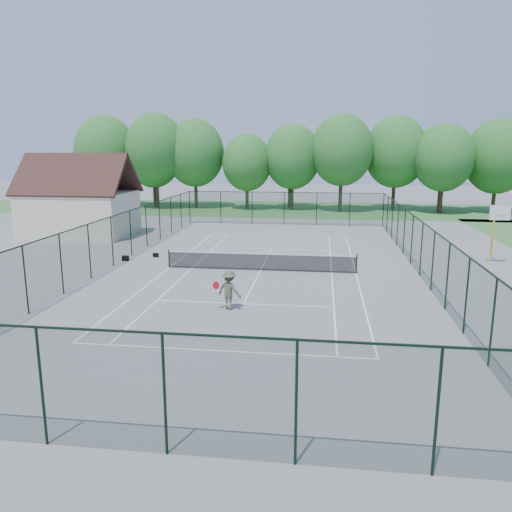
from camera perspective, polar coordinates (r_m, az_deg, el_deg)
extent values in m
plane|color=gray|center=(29.14, 0.51, -1.67)|extent=(140.00, 140.00, 0.00)
cube|color=#45803C|center=(58.60, 4.11, 5.37)|extent=(80.00, 16.00, 0.01)
cube|color=white|center=(40.72, 2.55, 2.34)|extent=(10.97, 0.08, 0.01)
cube|color=white|center=(17.98, -4.19, -10.74)|extent=(10.97, 0.08, 0.01)
cube|color=white|center=(35.35, 1.78, 0.82)|extent=(8.23, 0.08, 0.01)
cube|color=white|center=(23.04, -1.43, -5.46)|extent=(8.23, 0.08, 0.01)
cube|color=white|center=(29.01, 11.34, -1.97)|extent=(0.08, 23.77, 0.01)
cube|color=white|center=(30.28, -9.85, -1.31)|extent=(0.08, 23.77, 0.01)
cube|color=white|center=(28.95, 8.63, -1.90)|extent=(0.08, 23.77, 0.01)
cube|color=white|center=(29.91, -7.34, -1.40)|extent=(0.08, 23.77, 0.01)
cube|color=white|center=(29.14, 0.51, -1.66)|extent=(0.08, 12.80, 0.01)
cylinder|color=black|center=(30.16, -9.91, -0.30)|extent=(0.08, 0.08, 1.10)
cylinder|color=black|center=(28.89, 11.41, -0.92)|extent=(0.08, 0.08, 1.10)
cube|color=black|center=(29.03, 0.52, -0.71)|extent=(11.00, 0.02, 0.96)
cube|color=white|center=(28.92, 0.52, 0.25)|extent=(11.00, 0.05, 0.07)
cube|color=#193C23|center=(46.53, 3.23, 5.44)|extent=(18.00, 0.02, 3.00)
cube|color=#193C23|center=(11.99, -10.40, -15.37)|extent=(18.00, 0.02, 3.00)
cube|color=#193C23|center=(29.15, 18.37, 0.72)|extent=(0.02, 36.00, 3.00)
cube|color=#193C23|center=(31.20, -16.13, 1.59)|extent=(0.02, 36.00, 3.00)
cube|color=black|center=(46.38, 3.25, 7.28)|extent=(18.00, 0.05, 0.05)
cube|color=black|center=(11.38, -10.70, -8.66)|extent=(18.00, 0.05, 0.05)
cube|color=black|center=(28.90, 18.57, 3.64)|extent=(0.05, 36.00, 0.05)
cube|color=black|center=(30.97, -16.29, 4.32)|extent=(0.05, 36.00, 0.05)
cube|color=#F2E5C8|center=(43.07, -19.45, 4.55)|extent=(8.00, 6.00, 3.50)
cube|color=#462921|center=(44.13, -18.87, 9.00)|extent=(8.60, 3.27, 3.27)
cube|color=#462921|center=(41.47, -20.71, 8.70)|extent=(8.60, 3.27, 3.27)
cylinder|color=#3C2E1C|center=(61.60, -11.51, 7.45)|extent=(0.40, 0.40, 4.20)
ellipsoid|color=#388333|center=(61.41, -11.66, 11.08)|extent=(6.40, 6.40, 7.40)
cylinder|color=#3C2E1C|center=(58.38, 4.14, 7.41)|extent=(0.40, 0.40, 4.20)
ellipsoid|color=#388333|center=(58.18, 4.20, 11.24)|extent=(6.40, 6.40, 7.40)
cylinder|color=#3C2E1C|center=(59.73, 20.26, 6.80)|extent=(0.40, 0.40, 4.20)
ellipsoid|color=#388333|center=(59.54, 20.54, 10.53)|extent=(6.40, 6.40, 7.40)
cylinder|color=yellow|center=(34.50, 25.43, 2.29)|extent=(0.12, 0.12, 3.50)
cube|color=yellow|center=(33.86, 25.91, 4.82)|extent=(0.08, 0.90, 0.08)
cube|color=white|center=(33.46, 26.12, 4.47)|extent=(1.20, 0.05, 0.90)
torus|color=#C95907|center=(33.26, 26.22, 4.16)|extent=(0.48, 0.48, 0.02)
cube|color=black|center=(32.66, -14.69, -0.25)|extent=(0.44, 0.29, 0.33)
cube|color=black|center=(33.34, -11.39, 0.10)|extent=(0.39, 0.31, 0.26)
imported|color=#54563E|center=(22.04, -3.08, -3.91)|extent=(1.31, 1.05, 1.77)
sphere|color=#C6E524|center=(22.27, -0.65, -3.58)|extent=(0.07, 0.07, 0.07)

